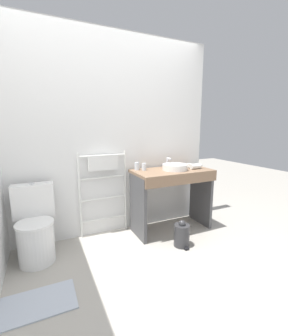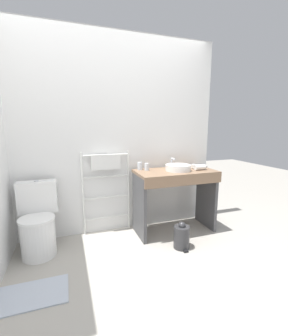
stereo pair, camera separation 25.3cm
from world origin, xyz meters
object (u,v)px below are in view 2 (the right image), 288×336
sink_basin (178,167)px  hair_dryer (200,167)px  toilet (38,224)px  cup_near_wall (140,166)px  cup_near_edge (147,167)px  towel_radiator (106,175)px  trash_bin (182,236)px

sink_basin → hair_dryer: 0.30m
toilet → cup_near_wall: size_ratio=7.73×
cup_near_wall → cup_near_edge: bearing=-41.2°
toilet → cup_near_wall: cup_near_wall is taller
towel_radiator → sink_basin: towel_radiator is taller
sink_basin → cup_near_wall: cup_near_wall is taller
sink_basin → cup_near_edge: bearing=159.3°
toilet → hair_dryer: 2.04m
sink_basin → cup_near_wall: size_ratio=3.19×
hair_dryer → trash_bin: size_ratio=0.61×
toilet → sink_basin: size_ratio=2.42×
cup_near_edge → cup_near_wall: bearing=138.8°
cup_near_edge → hair_dryer: (0.67, -0.18, -0.01)m
cup_near_wall → hair_dryer: (0.74, -0.25, -0.01)m
towel_radiator → hair_dryer: bearing=-15.2°
toilet → trash_bin: toilet is taller
toilet → towel_radiator: bearing=17.5°
toilet → cup_near_edge: size_ratio=8.33×
toilet → trash_bin: (1.53, -0.43, -0.19)m
sink_basin → toilet: bearing=179.2°
toilet → hair_dryer: bearing=-1.9°
toilet → cup_near_wall: bearing=8.5°
trash_bin → toilet: bearing=164.3°
toilet → cup_near_edge: bearing=5.2°
sink_basin → hair_dryer: bearing=-8.1°
towel_radiator → hair_dryer: towel_radiator is taller
toilet → cup_near_wall: 1.35m
sink_basin → cup_near_edge: 0.40m
towel_radiator → toilet: bearing=-162.5°
cup_near_wall → trash_bin: cup_near_wall is taller
toilet → sink_basin: (1.67, -0.02, 0.53)m
hair_dryer → sink_basin: bearing=171.9°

